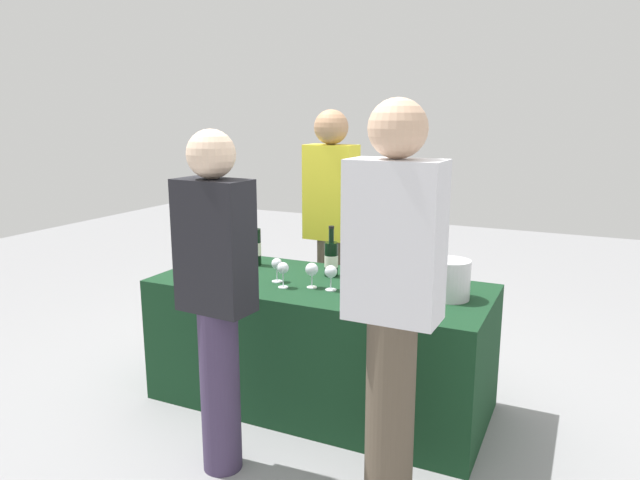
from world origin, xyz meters
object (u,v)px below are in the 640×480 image
wine_bottle_1 (256,246)px  wine_glass_0 (277,265)px  wine_bottle_4 (416,269)px  wine_glass_4 (376,277)px  wine_glass_5 (413,291)px  guest_1 (393,295)px  ice_bucket (450,279)px  wine_bottle_2 (331,258)px  wine_glass_3 (331,273)px  wine_glass_2 (312,270)px  guest_0 (216,289)px  server_pouring (331,222)px  wine_bottle_3 (399,265)px  wine_glass_1 (283,269)px  wine_bottle_0 (228,245)px

wine_bottle_1 → wine_glass_0: size_ratio=2.45×
wine_bottle_4 → wine_glass_4: size_ratio=2.28×
wine_glass_0 → wine_glass_5: 0.85m
wine_bottle_1 → guest_1: bearing=-37.1°
wine_glass_0 → ice_bucket: bearing=6.5°
wine_bottle_4 → wine_glass_0: wine_bottle_4 is taller
wine_bottle_2 → wine_glass_5: (0.61, -0.37, -0.02)m
wine_bottle_4 → wine_glass_3: (-0.42, -0.22, -0.01)m
wine_bottle_2 → wine_glass_2: 0.26m
wine_glass_2 → wine_glass_3: 0.11m
guest_0 → wine_glass_3: bearing=73.9°
wine_glass_2 → ice_bucket: 0.75m
wine_glass_3 → wine_bottle_4: bearing=27.7°
wine_bottle_2 → wine_glass_0: bearing=-133.5°
guest_0 → server_pouring: bearing=97.8°
wine_bottle_3 → wine_bottle_4: (0.11, -0.03, -0.00)m
wine_glass_1 → wine_bottle_2: bearing=66.5°
wine_bottle_4 → guest_1: (0.14, -0.84, 0.11)m
guest_0 → guest_1: (0.82, 0.07, 0.06)m
wine_glass_4 → wine_glass_5: bearing=-30.3°
wine_bottle_4 → guest_0: bearing=-126.5°
wine_glass_5 → wine_glass_4: bearing=149.7°
wine_bottle_0 → wine_bottle_2: wine_bottle_2 is taller
wine_glass_3 → wine_glass_1: bearing=-165.2°
wine_bottle_4 → wine_glass_2: (-0.53, -0.22, -0.01)m
ice_bucket → wine_bottle_2: bearing=169.7°
wine_glass_0 → wine_glass_3: bearing=-3.0°
wine_bottle_1 → wine_bottle_4: size_ratio=1.09×
wine_bottle_2 → wine_glass_0: 0.34m
wine_bottle_2 → wine_glass_1: wine_bottle_2 is taller
wine_bottle_3 → wine_glass_0: wine_bottle_3 is taller
wine_bottle_3 → wine_glass_2: wine_bottle_3 is taller
wine_bottle_0 → wine_bottle_1: wine_bottle_1 is taller
wine_bottle_4 → wine_glass_3: wine_bottle_4 is taller
wine_bottle_2 → wine_bottle_4: bearing=-4.8°
wine_glass_0 → guest_1: (0.90, -0.64, 0.13)m
wine_glass_2 → guest_1: (0.67, -0.62, 0.13)m
wine_glass_1 → ice_bucket: 0.90m
wine_glass_1 → server_pouring: 0.85m
wine_glass_2 → guest_0: bearing=-102.1°
server_pouring → guest_1: size_ratio=0.98×
wine_glass_0 → wine_glass_3: 0.35m
wine_bottle_4 → wine_glass_4: (-0.16, -0.19, -0.02)m
wine_bottle_4 → wine_bottle_2: bearing=175.2°
wine_bottle_0 → wine_glass_4: (1.13, -0.28, -0.01)m
wine_bottle_1 → server_pouring: 0.58m
wine_glass_1 → wine_glass_3: bearing=14.8°
wine_bottle_4 → wine_glass_0: 0.79m
wine_bottle_0 → wine_glass_5: bearing=-17.1°
wine_glass_1 → wine_glass_5: wine_glass_1 is taller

